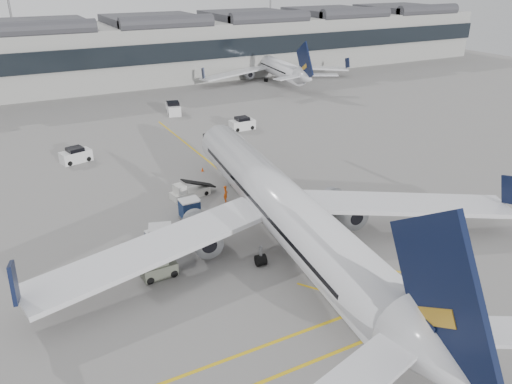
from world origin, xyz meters
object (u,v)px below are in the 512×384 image
airliner_main (284,209)px  belt_loader (189,192)px  ramp_agent_b (197,218)px  ramp_agent_a (226,194)px  pushback_tug (159,268)px  baggage_cart_a (191,206)px

airliner_main → belt_loader: size_ratio=9.01×
ramp_agent_b → ramp_agent_a: bearing=-141.1°
airliner_main → pushback_tug: 10.78m
pushback_tug → belt_loader: bearing=58.5°
ramp_agent_a → ramp_agent_b: ramp_agent_a is taller
airliner_main → ramp_agent_b: airliner_main is taller
baggage_cart_a → belt_loader: bearing=70.5°
ramp_agent_b → belt_loader: bearing=-103.3°
belt_loader → pushback_tug: size_ratio=1.89×
baggage_cart_a → ramp_agent_a: bearing=12.7°
ramp_agent_b → pushback_tug: (-5.48, -6.11, -0.15)m
ramp_agent_b → pushback_tug: bearing=49.3°
airliner_main → ramp_agent_b: (-4.92, 6.70, -2.65)m
belt_loader → baggage_cart_a: (-1.20, -3.77, 0.29)m
ramp_agent_a → airliner_main: bearing=-148.2°
belt_loader → baggage_cart_a: size_ratio=3.04×
airliner_main → ramp_agent_a: 10.42m
belt_loader → baggage_cart_a: 3.97m
belt_loader → ramp_agent_a: size_ratio=2.90×
baggage_cart_a → ramp_agent_a: 4.11m
airliner_main → belt_loader: 13.56m
ramp_agent_a → ramp_agent_b: size_ratio=1.07×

